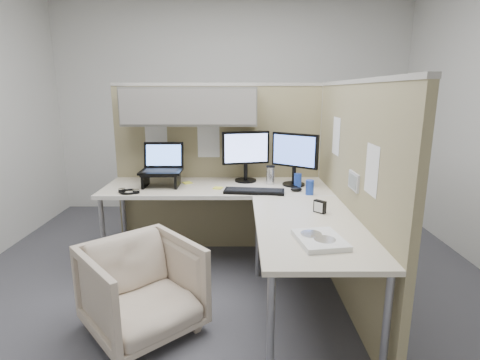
{
  "coord_description": "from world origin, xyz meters",
  "views": [
    {
      "loc": [
        0.09,
        -2.7,
        1.55
      ],
      "look_at": [
        0.1,
        0.25,
        0.85
      ],
      "focal_mm": 28.0,
      "sensor_mm": 36.0,
      "label": 1
    }
  ],
  "objects_px": {
    "office_chair": "(142,285)",
    "keyboard": "(254,191)",
    "desk": "(243,204)",
    "monitor_left": "(246,152)"
  },
  "relations": [
    {
      "from": "office_chair",
      "to": "keyboard",
      "type": "bearing_deg",
      "value": 5.71
    },
    {
      "from": "desk",
      "to": "monitor_left",
      "type": "distance_m",
      "value": 0.66
    },
    {
      "from": "desk",
      "to": "monitor_left",
      "type": "xyz_separation_m",
      "value": [
        0.03,
        0.58,
        0.32
      ]
    },
    {
      "from": "desk",
      "to": "keyboard",
      "type": "relative_size",
      "value": 4.02
    },
    {
      "from": "desk",
      "to": "office_chair",
      "type": "distance_m",
      "value": 0.98
    },
    {
      "from": "office_chair",
      "to": "monitor_left",
      "type": "distance_m",
      "value": 1.54
    },
    {
      "from": "office_chair",
      "to": "desk",
      "type": "bearing_deg",
      "value": 2.5
    },
    {
      "from": "desk",
      "to": "keyboard",
      "type": "height_order",
      "value": "keyboard"
    },
    {
      "from": "office_chair",
      "to": "monitor_left",
      "type": "height_order",
      "value": "monitor_left"
    },
    {
      "from": "desk",
      "to": "monitor_left",
      "type": "relative_size",
      "value": 4.29
    }
  ]
}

